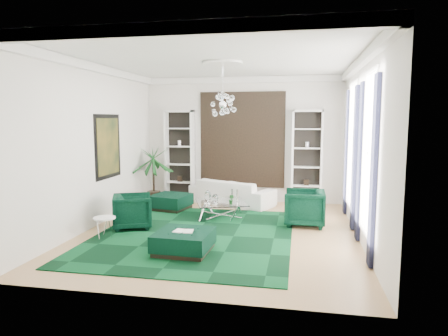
% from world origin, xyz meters
% --- Properties ---
extents(floor, '(6.00, 7.00, 0.02)m').
position_xyz_m(floor, '(0.00, 0.00, -0.01)').
color(floor, tan).
rests_on(floor, ground).
extents(ceiling, '(6.00, 7.00, 0.02)m').
position_xyz_m(ceiling, '(0.00, 0.00, 3.81)').
color(ceiling, white).
rests_on(ceiling, ground).
extents(wall_back, '(6.00, 0.02, 3.80)m').
position_xyz_m(wall_back, '(0.00, 3.51, 1.90)').
color(wall_back, silver).
rests_on(wall_back, ground).
extents(wall_front, '(6.00, 0.02, 3.80)m').
position_xyz_m(wall_front, '(0.00, -3.51, 1.90)').
color(wall_front, silver).
rests_on(wall_front, ground).
extents(wall_left, '(0.02, 7.00, 3.80)m').
position_xyz_m(wall_left, '(-3.01, 0.00, 1.90)').
color(wall_left, silver).
rests_on(wall_left, ground).
extents(wall_right, '(0.02, 7.00, 3.80)m').
position_xyz_m(wall_right, '(3.01, 0.00, 1.90)').
color(wall_right, silver).
rests_on(wall_right, ground).
extents(crown_molding, '(6.00, 7.00, 0.18)m').
position_xyz_m(crown_molding, '(0.00, 0.00, 3.70)').
color(crown_molding, white).
rests_on(crown_molding, ceiling).
extents(ceiling_medallion, '(0.90, 0.90, 0.05)m').
position_xyz_m(ceiling_medallion, '(0.00, 0.30, 3.77)').
color(ceiling_medallion, white).
rests_on(ceiling_medallion, ceiling).
extents(tapestry, '(2.50, 0.06, 2.80)m').
position_xyz_m(tapestry, '(0.00, 3.46, 1.90)').
color(tapestry, black).
rests_on(tapestry, wall_back).
extents(shelving_left, '(0.90, 0.38, 2.80)m').
position_xyz_m(shelving_left, '(-1.95, 3.31, 1.40)').
color(shelving_left, white).
rests_on(shelving_left, floor).
extents(shelving_right, '(0.90, 0.38, 2.80)m').
position_xyz_m(shelving_right, '(1.95, 3.31, 1.40)').
color(shelving_right, white).
rests_on(shelving_right, floor).
extents(painting, '(0.04, 1.30, 1.60)m').
position_xyz_m(painting, '(-2.97, 0.60, 1.85)').
color(painting, black).
rests_on(painting, wall_left).
extents(window_near, '(0.03, 1.10, 2.90)m').
position_xyz_m(window_near, '(2.99, -0.90, 1.90)').
color(window_near, white).
rests_on(window_near, wall_right).
extents(curtain_near_a, '(0.07, 0.30, 3.25)m').
position_xyz_m(curtain_near_a, '(2.96, -1.68, 1.65)').
color(curtain_near_a, black).
rests_on(curtain_near_a, floor).
extents(curtain_near_b, '(0.07, 0.30, 3.25)m').
position_xyz_m(curtain_near_b, '(2.96, -0.12, 1.65)').
color(curtain_near_b, black).
rests_on(curtain_near_b, floor).
extents(window_far, '(0.03, 1.10, 2.90)m').
position_xyz_m(window_far, '(2.99, 1.50, 1.90)').
color(window_far, white).
rests_on(window_far, wall_right).
extents(curtain_far_a, '(0.07, 0.30, 3.25)m').
position_xyz_m(curtain_far_a, '(2.96, 0.72, 1.65)').
color(curtain_far_a, black).
rests_on(curtain_far_a, floor).
extents(curtain_far_b, '(0.07, 0.30, 3.25)m').
position_xyz_m(curtain_far_b, '(2.96, 2.28, 1.65)').
color(curtain_far_b, black).
rests_on(curtain_far_b, floor).
extents(rug, '(4.20, 5.00, 0.02)m').
position_xyz_m(rug, '(-0.50, -0.40, 0.01)').
color(rug, black).
rests_on(rug, floor).
extents(sofa, '(2.71, 1.91, 0.74)m').
position_xyz_m(sofa, '(-0.22, 2.90, 0.37)').
color(sofa, white).
rests_on(sofa, floor).
extents(armchair_left, '(1.14, 1.13, 0.80)m').
position_xyz_m(armchair_left, '(-2.05, -0.11, 0.40)').
color(armchair_left, black).
rests_on(armchair_left, floor).
extents(armchair_right, '(0.96, 0.93, 0.86)m').
position_xyz_m(armchair_right, '(1.87, 0.87, 0.43)').
color(armchair_right, black).
rests_on(armchair_right, floor).
extents(coffee_table, '(1.58, 1.58, 0.42)m').
position_xyz_m(coffee_table, '(-0.22, 1.22, 0.21)').
color(coffee_table, white).
rests_on(coffee_table, floor).
extents(ottoman_side, '(1.13, 1.13, 0.43)m').
position_xyz_m(ottoman_side, '(-1.79, 1.89, 0.21)').
color(ottoman_side, black).
rests_on(ottoman_side, floor).
extents(ottoman_front, '(1.07, 1.07, 0.41)m').
position_xyz_m(ottoman_front, '(-0.40, -1.55, 0.20)').
color(ottoman_front, black).
rests_on(ottoman_front, floor).
extents(book, '(0.37, 0.25, 0.03)m').
position_xyz_m(book, '(-0.40, -1.55, 0.42)').
color(book, white).
rests_on(book, ottoman_front).
extents(side_table, '(0.53, 0.53, 0.45)m').
position_xyz_m(side_table, '(-2.31, -0.99, 0.22)').
color(side_table, white).
rests_on(side_table, floor).
extents(palm, '(1.66, 1.66, 2.20)m').
position_xyz_m(palm, '(-2.56, 2.62, 1.10)').
color(palm, '#144D1B').
rests_on(palm, floor).
extents(chandelier, '(0.85, 0.85, 0.65)m').
position_xyz_m(chandelier, '(-0.04, 0.54, 2.85)').
color(chandelier, white).
rests_on(chandelier, ceiling).
extents(table_plant, '(0.17, 0.16, 0.25)m').
position_xyz_m(table_plant, '(0.09, 0.97, 0.55)').
color(table_plant, '#144D1B').
rests_on(table_plant, coffee_table).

